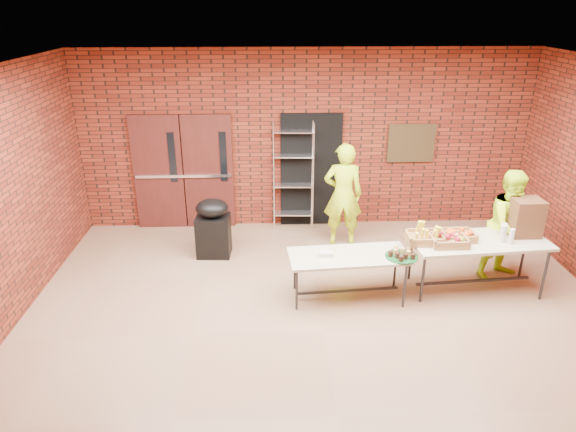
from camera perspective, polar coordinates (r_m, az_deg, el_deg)
The scene contains 19 objects.
room at distance 5.95m, azimuth 4.34°, elevation -0.13°, with size 8.08×7.08×3.28m.
double_doors at distance 9.45m, azimuth -11.50°, elevation 4.77°, with size 1.78×0.12×2.10m.
dark_doorway at distance 9.38m, azimuth 2.55°, elevation 5.05°, with size 1.10×0.06×2.10m, color black.
bronze_plaque at distance 9.55m, azimuth 13.54°, elevation 7.89°, with size 0.85×0.04×0.70m, color #3B2C17.
wire_rack at distance 9.25m, azimuth 0.58°, elevation 4.40°, with size 0.72×0.24×1.98m, color silver, non-canonical shape.
table_left at distance 7.15m, azimuth 6.78°, elevation -4.72°, with size 1.70×0.82×0.68m.
table_right at distance 7.76m, azimuth 20.43°, elevation -2.95°, with size 1.99×0.95×0.79m.
basket_bananas at distance 7.42m, azimuth 14.93°, elevation -2.30°, with size 0.50×0.39×0.15m.
basket_oranges at distance 7.64m, azimuth 18.40°, elevation -2.03°, with size 0.45×0.35×0.14m.
basket_apples at distance 7.43m, azimuth 17.40°, elevation -2.57°, with size 0.49×0.38×0.15m.
muffin_tray at distance 7.17m, azimuth 12.54°, elevation -4.11°, with size 0.45×0.45×0.11m.
napkin_box at distance 7.06m, azimuth 4.24°, elevation -4.23°, with size 0.18×0.12×0.06m, color silver.
coffee_dispenser at distance 8.06m, azimuth 24.86°, elevation -0.11°, with size 0.41×0.37×0.54m, color #57311E.
cup_stack_front at distance 7.73m, azimuth 22.79°, elevation -1.83°, with size 0.09×0.09×0.26m, color silver.
cup_stack_mid at distance 7.75m, azimuth 23.59°, elevation -2.07°, with size 0.07×0.07×0.22m, color silver.
cup_stack_back at distance 7.89m, azimuth 22.86°, elevation -1.50°, with size 0.07×0.07×0.22m, color silver.
covered_grill at distance 8.46m, azimuth -8.31°, elevation -1.27°, with size 0.56×0.48×0.98m.
volunteer_woman at distance 8.68m, azimuth 6.13°, elevation 2.35°, with size 0.65×0.43×1.79m, color #CBF91B.
volunteer_man at distance 8.27m, azimuth 23.44°, elevation -0.94°, with size 0.82×0.64×1.69m, color #CBF91B.
Camera 1 is at (-0.66, -5.44, 3.92)m, focal length 32.00 mm.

